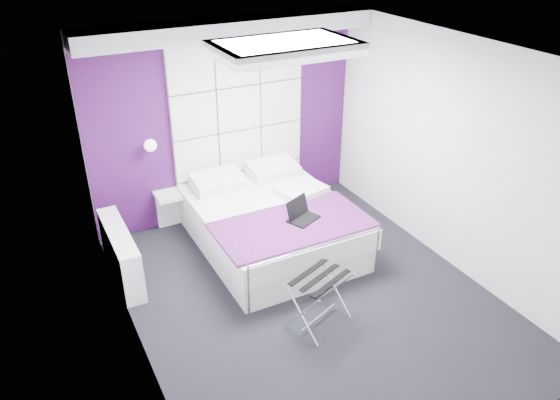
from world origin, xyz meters
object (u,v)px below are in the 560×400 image
object	(u,v)px
radiator	(121,254)
laptop	(302,213)
wall_lamp	(149,144)
bed	(271,224)
nightstand	(172,195)
luggage_rack	(319,300)

from	to	relation	value
radiator	laptop	xyz separation A→B (m)	(1.93, -0.67, 0.35)
wall_lamp	laptop	bearing A→B (deg)	-47.94
wall_lamp	laptop	world-z (taller)	wall_lamp
wall_lamp	bed	xyz separation A→B (m)	(1.14, -0.97, -0.91)
laptop	nightstand	bearing A→B (deg)	103.91
luggage_rack	nightstand	bearing A→B (deg)	84.94
luggage_rack	laptop	size ratio (longest dim) A/B	1.65
wall_lamp	bed	distance (m)	1.75
bed	wall_lamp	bearing A→B (deg)	139.53
radiator	luggage_rack	bearing A→B (deg)	-47.48
radiator	luggage_rack	size ratio (longest dim) A/B	2.11
bed	nightstand	bearing A→B (deg)	135.19
radiator	luggage_rack	distance (m)	2.30
nightstand	laptop	distance (m)	1.78
radiator	bed	distance (m)	1.79
wall_lamp	radiator	size ratio (longest dim) A/B	0.12
wall_lamp	radiator	xyz separation A→B (m)	(-0.64, -0.76, -0.92)
wall_lamp	laptop	xyz separation A→B (m)	(1.29, -1.43, -0.57)
radiator	luggage_rack	world-z (taller)	radiator
wall_lamp	bed	bearing A→B (deg)	-40.47
bed	nightstand	world-z (taller)	bed
nightstand	bed	bearing A→B (deg)	-44.81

